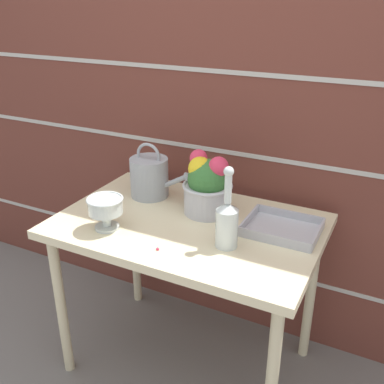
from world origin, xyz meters
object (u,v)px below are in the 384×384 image
flower_planter (207,185)px  crystal_pedestal_bowl (105,208)px  glass_decanter (227,221)px  wire_tray (282,229)px  watering_can (150,177)px

flower_planter → crystal_pedestal_bowl: bearing=-133.2°
crystal_pedestal_bowl → glass_decanter: size_ratio=0.46×
glass_decanter → wire_tray: glass_decanter is taller
watering_can → flower_planter: (0.30, -0.04, 0.03)m
flower_planter → glass_decanter: size_ratio=0.84×
flower_planter → wire_tray: size_ratio=0.92×
flower_planter → glass_decanter: (0.18, -0.22, -0.02)m
crystal_pedestal_bowl → glass_decanter: 0.48m
crystal_pedestal_bowl → wire_tray: size_ratio=0.51×
watering_can → wire_tray: (0.63, -0.06, -0.08)m
watering_can → wire_tray: size_ratio=1.12×
wire_tray → glass_decanter: bearing=-127.6°
crystal_pedestal_bowl → wire_tray: crystal_pedestal_bowl is taller
wire_tray → flower_planter: bearing=176.2°
crystal_pedestal_bowl → wire_tray: 0.69m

